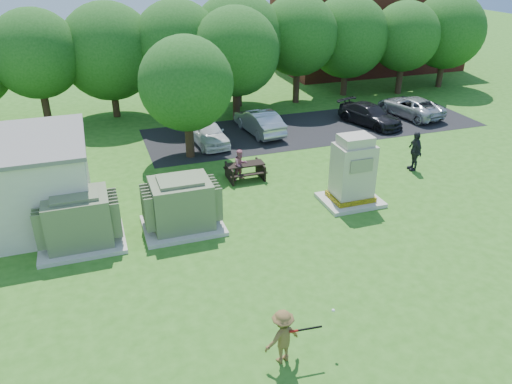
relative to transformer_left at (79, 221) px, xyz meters
name	(u,v)px	position (x,y,z in m)	size (l,w,h in m)	color
ground	(296,279)	(6.50, -4.50, -0.97)	(120.00, 120.00, 0.00)	#2D6619
brick_building	(368,20)	(24.50, 22.50, 3.03)	(15.00, 8.00, 8.00)	maroon
parking_strip	(315,128)	(13.50, 9.00, -0.96)	(20.00, 6.00, 0.01)	#232326
transformer_left	(79,221)	(0.00, 0.00, 0.00)	(3.00, 2.40, 2.07)	beige
transformer_right	(182,205)	(3.70, 0.00, 0.00)	(3.00, 2.40, 2.07)	beige
generator_cabinet	(353,174)	(10.82, -0.19, 0.33)	(2.43, 1.99, 2.96)	beige
picnic_table	(245,169)	(7.34, 3.49, -0.50)	(1.75, 1.31, 0.75)	black
batter	(283,337)	(4.78, -7.62, -0.18)	(1.02, 0.58, 1.57)	brown
person_at_picnic	(240,165)	(7.10, 3.47, -0.24)	(0.71, 0.56, 1.47)	#C1667A
person_walking_right	(415,151)	(15.32, 1.87, -0.01)	(1.12, 0.47, 1.92)	#25252A
car_white	(207,132)	(6.79, 8.49, -0.31)	(1.55, 3.85, 1.31)	white
car_silver_a	(259,122)	(10.03, 9.22, -0.29)	(1.45, 4.15, 1.37)	#B5B6BA
car_dark	(370,115)	(16.82, 8.48, -0.36)	(1.72, 4.24, 1.23)	black
car_silver_b	(410,106)	(20.09, 9.16, -0.35)	(2.07, 4.49, 1.25)	#B6B5BA
batting_equipment	(308,326)	(5.42, -7.76, 0.09)	(1.35, 0.33, 0.27)	black
tree_row	(207,47)	(8.25, 14.00, 3.18)	(41.30, 13.30, 7.30)	#47301E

